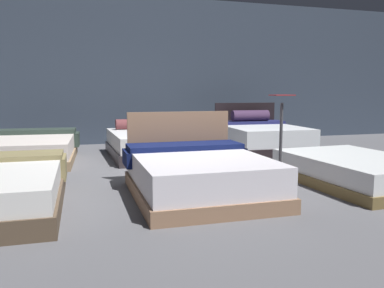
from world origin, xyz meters
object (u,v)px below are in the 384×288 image
at_px(bed_3, 26,149).
at_px(price_sign, 280,151).
at_px(bed_1, 198,174).
at_px(bed_2, 357,170).
at_px(bed_4, 149,144).
at_px(bed_5, 261,137).

height_order(bed_3, price_sign, price_sign).
relative_size(bed_1, bed_2, 0.91).
xyz_separation_m(bed_4, price_sign, (1.19, -2.93, 0.23)).
bearing_deg(price_sign, bed_1, -175.18).
bearing_deg(bed_2, bed_3, 142.60).
bearing_deg(bed_4, price_sign, -69.53).
distance_m(bed_2, bed_4, 3.83).
height_order(bed_1, price_sign, price_sign).
xyz_separation_m(bed_3, bed_5, (4.59, -0.05, 0.07)).
bearing_deg(bed_5, bed_1, -125.52).
height_order(bed_1, bed_3, bed_1).
distance_m(bed_2, price_sign, 1.14).
distance_m(bed_2, bed_5, 3.06).
bearing_deg(price_sign, bed_5, 67.86).
bearing_deg(bed_3, price_sign, -37.79).
xyz_separation_m(bed_2, bed_5, (0.09, 3.06, 0.11)).
xyz_separation_m(bed_2, bed_3, (-4.49, 3.11, 0.04)).
distance_m(bed_2, bed_3, 5.47).
bearing_deg(price_sign, bed_4, 112.06).
bearing_deg(bed_1, bed_2, -0.73).
height_order(bed_3, bed_4, bed_4).
height_order(bed_1, bed_2, bed_1).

